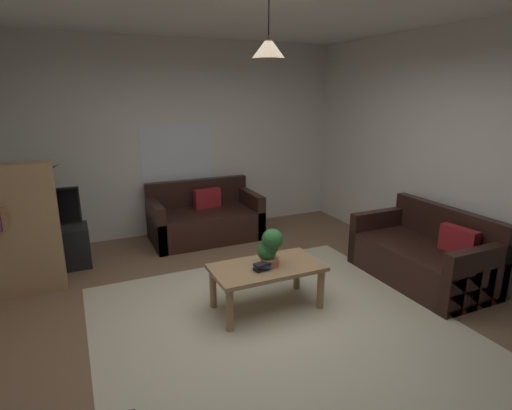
# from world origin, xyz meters

# --- Properties ---
(floor) EXTENTS (4.91, 5.75, 0.02)m
(floor) POSITION_xyz_m (0.00, 0.00, -0.01)
(floor) COLOR brown
(floor) RESTS_ON ground
(rug) EXTENTS (3.19, 3.16, 0.01)m
(rug) POSITION_xyz_m (0.00, -0.20, 0.00)
(rug) COLOR beige
(rug) RESTS_ON ground
(wall_back) EXTENTS (5.03, 0.06, 2.82)m
(wall_back) POSITION_xyz_m (0.00, 2.91, 1.41)
(wall_back) COLOR silver
(wall_back) RESTS_ON ground
(wall_right) EXTENTS (0.06, 5.75, 2.82)m
(wall_right) POSITION_xyz_m (2.48, 0.00, 1.41)
(wall_right) COLOR silver
(wall_right) RESTS_ON ground
(window_pane) EXTENTS (1.06, 0.01, 1.02)m
(window_pane) POSITION_xyz_m (-0.11, 2.87, 1.11)
(window_pane) COLOR white
(couch_under_window) EXTENTS (1.54, 0.85, 0.82)m
(couch_under_window) POSITION_xyz_m (0.13, 2.39, 0.27)
(couch_under_window) COLOR black
(couch_under_window) RESTS_ON ground
(couch_right_side) EXTENTS (0.85, 1.53, 0.82)m
(couch_right_side) POSITION_xyz_m (1.97, 0.03, 0.27)
(couch_right_side) COLOR black
(couch_right_side) RESTS_ON ground
(coffee_table) EXTENTS (1.08, 0.58, 0.45)m
(coffee_table) POSITION_xyz_m (0.07, 0.20, 0.38)
(coffee_table) COLOR #A87F56
(coffee_table) RESTS_ON ground
(book_on_table_0) EXTENTS (0.16, 0.11, 0.03)m
(book_on_table_0) POSITION_xyz_m (-0.02, 0.13, 0.47)
(book_on_table_0) COLOR black
(book_on_table_0) RESTS_ON coffee_table
(book_on_table_1) EXTENTS (0.17, 0.14, 0.02)m
(book_on_table_1) POSITION_xyz_m (-0.01, 0.13, 0.49)
(book_on_table_1) COLOR #2D4C8C
(book_on_table_1) RESTS_ON coffee_table
(book_on_table_2) EXTENTS (0.16, 0.11, 0.02)m
(book_on_table_2) POSITION_xyz_m (-0.02, 0.12, 0.52)
(book_on_table_2) COLOR black
(book_on_table_2) RESTS_ON coffee_table
(remote_on_table_0) EXTENTS (0.09, 0.17, 0.02)m
(remote_on_table_0) POSITION_xyz_m (0.12, 0.30, 0.47)
(remote_on_table_0) COLOR black
(remote_on_table_0) RESTS_ON coffee_table
(potted_plant_on_table) EXTENTS (0.24, 0.23, 0.38)m
(potted_plant_on_table) POSITION_xyz_m (0.10, 0.19, 0.65)
(potted_plant_on_table) COLOR #B77051
(potted_plant_on_table) RESTS_ON coffee_table
(tv_stand) EXTENTS (0.90, 0.44, 0.50)m
(tv_stand) POSITION_xyz_m (-1.90, 2.13, 0.25)
(tv_stand) COLOR black
(tv_stand) RESTS_ON ground
(tv) EXTENTS (0.80, 0.16, 0.50)m
(tv) POSITION_xyz_m (-1.90, 2.11, 0.75)
(tv) COLOR black
(tv) RESTS_ON tv_stand
(potted_palm_corner) EXTENTS (0.90, 0.79, 1.33)m
(potted_palm_corner) POSITION_xyz_m (-2.06, 2.60, 0.62)
(potted_palm_corner) COLOR beige
(potted_palm_corner) RESTS_ON ground
(bookshelf_corner) EXTENTS (0.70, 0.31, 1.40)m
(bookshelf_corner) POSITION_xyz_m (-2.09, 1.55, 0.70)
(bookshelf_corner) COLOR #A87F56
(bookshelf_corner) RESTS_ON ground
(pendant_lamp) EXTENTS (0.28, 0.28, 0.46)m
(pendant_lamp) POSITION_xyz_m (0.07, 0.20, 2.45)
(pendant_lamp) COLOR black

